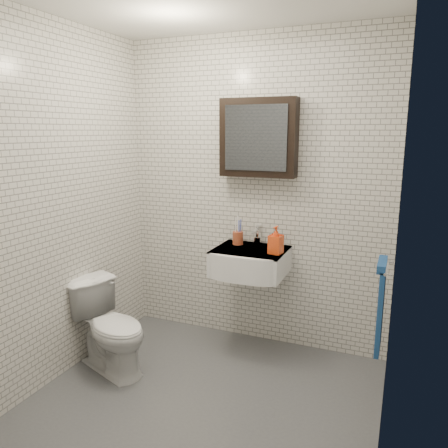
% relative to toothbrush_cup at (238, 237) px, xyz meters
% --- Properties ---
extents(ground, '(2.20, 2.00, 0.01)m').
position_rel_toothbrush_cup_xyz_m(ground, '(0.09, -0.87, -0.90)').
color(ground, '#4F5157').
rests_on(ground, ground).
extents(room_shell, '(2.22, 2.02, 2.51)m').
position_rel_toothbrush_cup_xyz_m(room_shell, '(0.09, -0.87, 0.56)').
color(room_shell, silver).
rests_on(room_shell, ground).
extents(washbasin, '(0.55, 0.50, 0.20)m').
position_rel_toothbrush_cup_xyz_m(washbasin, '(0.14, -0.14, -0.15)').
color(washbasin, white).
rests_on(washbasin, room_shell).
extents(faucet, '(0.06, 0.20, 0.15)m').
position_rel_toothbrush_cup_xyz_m(faucet, '(0.14, 0.06, 0.01)').
color(faucet, silver).
rests_on(faucet, washbasin).
extents(mirror_cabinet, '(0.60, 0.15, 0.60)m').
position_rel_toothbrush_cup_xyz_m(mirror_cabinet, '(0.14, 0.05, 0.79)').
color(mirror_cabinet, black).
rests_on(mirror_cabinet, room_shell).
extents(towel_rail, '(0.09, 0.30, 0.58)m').
position_rel_toothbrush_cup_xyz_m(towel_rail, '(1.14, -0.52, -0.18)').
color(towel_rail, silver).
rests_on(towel_rail, room_shell).
extents(toothbrush_cup, '(0.10, 0.10, 0.23)m').
position_rel_toothbrush_cup_xyz_m(toothbrush_cup, '(0.00, 0.00, 0.00)').
color(toothbrush_cup, '#9E4427').
rests_on(toothbrush_cup, washbasin).
extents(soap_bottle, '(0.11, 0.11, 0.21)m').
position_rel_toothbrush_cup_xyz_m(soap_bottle, '(0.36, -0.15, 0.05)').
color(soap_bottle, orange).
rests_on(soap_bottle, washbasin).
extents(toilet, '(0.75, 0.58, 0.67)m').
position_rel_toothbrush_cup_xyz_m(toilet, '(-0.71, -0.78, -0.57)').
color(toilet, white).
rests_on(toilet, ground).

